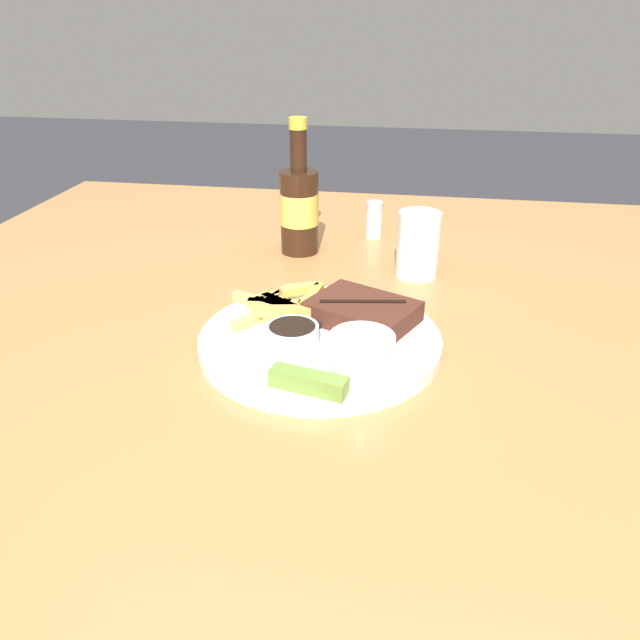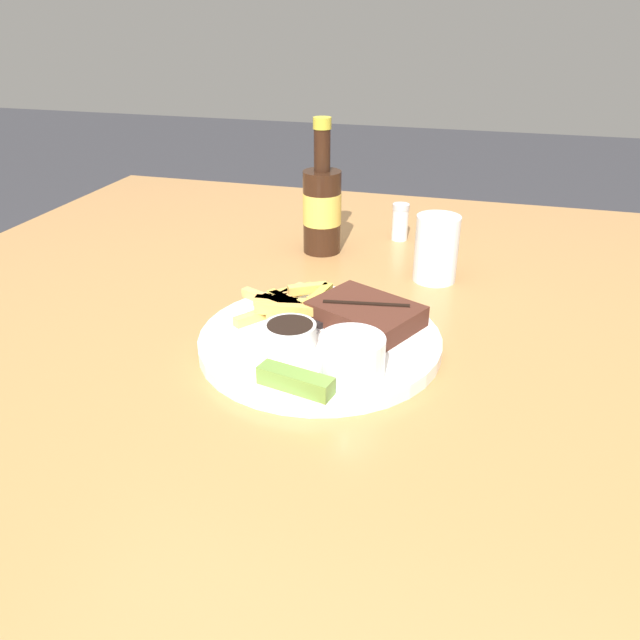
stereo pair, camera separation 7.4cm
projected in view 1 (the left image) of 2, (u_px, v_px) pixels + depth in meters
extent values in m
cube|color=#A87542|center=(320.00, 362.00, 0.77)|extent=(1.36, 1.41, 0.04)
cylinder|color=#A87542|center=(122.00, 342.00, 1.60)|extent=(0.06, 0.06, 0.72)
cylinder|color=#A87542|center=(634.00, 385.00, 1.42)|extent=(0.06, 0.06, 0.72)
cylinder|color=white|center=(320.00, 343.00, 0.76)|extent=(0.29, 0.29, 0.01)
cylinder|color=white|center=(320.00, 336.00, 0.76)|extent=(0.29, 0.29, 0.00)
cube|color=#472319|center=(362.00, 312.00, 0.78)|extent=(0.15, 0.14, 0.03)
cube|color=black|center=(363.00, 301.00, 0.78)|extent=(0.11, 0.02, 0.00)
cube|color=#EDA258|center=(278.00, 297.00, 0.84)|extent=(0.04, 0.07, 0.01)
cube|color=#E7B75A|center=(279.00, 306.00, 0.81)|extent=(0.07, 0.03, 0.01)
cube|color=gold|center=(299.00, 314.00, 0.79)|extent=(0.01, 0.08, 0.01)
cube|color=gold|center=(312.00, 297.00, 0.81)|extent=(0.02, 0.07, 0.01)
cube|color=#D8A052|center=(270.00, 306.00, 0.81)|extent=(0.06, 0.02, 0.01)
cube|color=#F1B148|center=(278.00, 303.00, 0.82)|extent=(0.06, 0.05, 0.01)
cube|color=gold|center=(279.00, 304.00, 0.82)|extent=(0.08, 0.02, 0.01)
cube|color=#E4B74D|center=(278.00, 312.00, 0.80)|extent=(0.03, 0.06, 0.01)
cube|color=#E8B452|center=(300.00, 290.00, 0.83)|extent=(0.05, 0.04, 0.01)
cube|color=#EAA35A|center=(290.00, 309.00, 0.80)|extent=(0.06, 0.06, 0.01)
cube|color=gold|center=(282.00, 294.00, 0.85)|extent=(0.06, 0.06, 0.01)
cube|color=#E0B75A|center=(258.00, 317.00, 0.78)|extent=(0.06, 0.07, 0.01)
cube|color=gold|center=(283.00, 311.00, 0.77)|extent=(0.08, 0.03, 0.01)
cube|color=#F0A158|center=(258.00, 302.00, 0.82)|extent=(0.08, 0.04, 0.01)
cube|color=#DD9E57|center=(289.00, 317.00, 0.78)|extent=(0.04, 0.06, 0.01)
cylinder|color=white|center=(362.00, 356.00, 0.66)|extent=(0.07, 0.07, 0.05)
cylinder|color=beige|center=(362.00, 341.00, 0.65)|extent=(0.06, 0.06, 0.01)
cylinder|color=silver|center=(292.00, 336.00, 0.72)|extent=(0.06, 0.06, 0.03)
cylinder|color=black|center=(292.00, 328.00, 0.72)|extent=(0.05, 0.05, 0.01)
cube|color=olive|center=(308.00, 382.00, 0.64)|extent=(0.09, 0.04, 0.02)
cube|color=#B7B7BC|center=(260.00, 317.00, 0.79)|extent=(0.10, 0.05, 0.00)
cube|color=#B7B7BC|center=(304.00, 331.00, 0.76)|extent=(0.03, 0.01, 0.00)
cube|color=#B7B7BC|center=(306.00, 330.00, 0.76)|extent=(0.03, 0.01, 0.00)
cube|color=#B7B7BC|center=(308.00, 328.00, 0.77)|extent=(0.03, 0.01, 0.00)
cube|color=#B7B7BC|center=(350.00, 308.00, 0.82)|extent=(0.07, 0.10, 0.00)
cube|color=black|center=(307.00, 328.00, 0.76)|extent=(0.04, 0.05, 0.01)
cylinder|color=black|center=(299.00, 213.00, 1.03)|extent=(0.06, 0.06, 0.14)
cylinder|color=gold|center=(299.00, 209.00, 1.03)|extent=(0.06, 0.06, 0.05)
cylinder|color=black|center=(298.00, 150.00, 0.98)|extent=(0.03, 0.03, 0.07)
cylinder|color=gold|center=(298.00, 123.00, 0.96)|extent=(0.03, 0.03, 0.02)
cylinder|color=silver|center=(418.00, 244.00, 0.94)|extent=(0.07, 0.07, 0.10)
cylinder|color=white|center=(374.00, 222.00, 1.11)|extent=(0.03, 0.03, 0.05)
cylinder|color=#B7B7BC|center=(375.00, 205.00, 1.10)|extent=(0.03, 0.03, 0.01)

